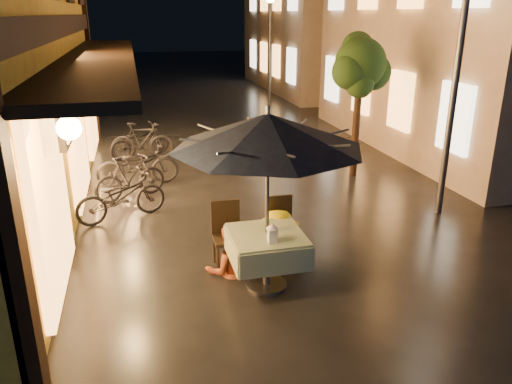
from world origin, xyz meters
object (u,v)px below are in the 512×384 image
object	(u,v)px
cafe_table	(267,247)
patio_umbrella	(268,131)
bicycle_0	(121,197)
person_yellow	(279,212)
person_orange	(228,227)
table_lantern	(272,232)
streetlamp_near	(460,51)

from	to	relation	value
cafe_table	patio_umbrella	world-z (taller)	patio_umbrella
patio_umbrella	bicycle_0	bearing A→B (deg)	123.60
cafe_table	bicycle_0	bearing A→B (deg)	123.60
person_yellow	bicycle_0	distance (m)	3.23
cafe_table	patio_umbrella	xyz separation A→B (m)	(-0.00, -0.00, 1.56)
patio_umbrella	person_orange	size ratio (longest dim) A/B	1.75
person_orange	bicycle_0	world-z (taller)	person_orange
person_orange	bicycle_0	size ratio (longest dim) A/B	0.85
person_orange	cafe_table	bearing A→B (deg)	127.27
patio_umbrella	table_lantern	world-z (taller)	patio_umbrella
person_yellow	cafe_table	bearing A→B (deg)	73.65
person_yellow	bicycle_0	size ratio (longest dim) A/B	0.99
table_lantern	person_yellow	size ratio (longest dim) A/B	0.15
table_lantern	bicycle_0	bearing A→B (deg)	121.38
person_yellow	patio_umbrella	bearing A→B (deg)	73.65
table_lantern	bicycle_0	distance (m)	3.71
cafe_table	patio_umbrella	size ratio (longest dim) A/B	0.40
cafe_table	person_yellow	size ratio (longest dim) A/B	0.61
person_orange	person_yellow	xyz separation A→B (m)	(0.75, 0.07, 0.11)
person_orange	person_yellow	size ratio (longest dim) A/B	0.86
patio_umbrella	person_yellow	bearing A→B (deg)	60.69
bicycle_0	cafe_table	bearing A→B (deg)	-167.25
streetlamp_near	bicycle_0	distance (m)	6.33
streetlamp_near	table_lantern	distance (m)	4.77
person_orange	table_lantern	bearing A→B (deg)	116.54
streetlamp_near	patio_umbrella	distance (m)	4.28
patio_umbrella	bicycle_0	xyz separation A→B (m)	(-1.92, 2.88, -1.72)
person_yellow	streetlamp_near	bearing A→B (deg)	-147.65
patio_umbrella	table_lantern	bearing A→B (deg)	-90.00
patio_umbrella	person_yellow	size ratio (longest dim) A/B	1.51
person_orange	bicycle_0	xyz separation A→B (m)	(-1.49, 2.37, -0.27)
cafe_table	bicycle_0	xyz separation A→B (m)	(-1.92, 2.88, -0.15)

